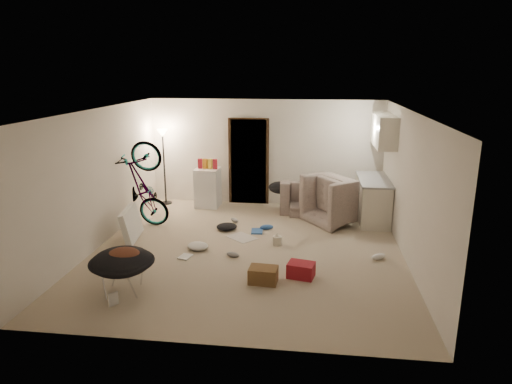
# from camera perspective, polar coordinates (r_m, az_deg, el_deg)

# --- Properties ---
(floor) EXTENTS (5.50, 6.00, 0.02)m
(floor) POSITION_cam_1_polar(r_m,az_deg,el_deg) (8.38, -1.00, -7.24)
(floor) COLOR tan
(floor) RESTS_ON ground
(ceiling) EXTENTS (5.50, 6.00, 0.02)m
(ceiling) POSITION_cam_1_polar(r_m,az_deg,el_deg) (7.77, -1.08, 10.19)
(ceiling) COLOR white
(ceiling) RESTS_ON wall_back
(wall_back) EXTENTS (5.50, 0.02, 2.50)m
(wall_back) POSITION_cam_1_polar(r_m,az_deg,el_deg) (10.91, 1.21, 4.97)
(wall_back) COLOR silver
(wall_back) RESTS_ON floor
(wall_front) EXTENTS (5.50, 0.02, 2.50)m
(wall_front) POSITION_cam_1_polar(r_m,az_deg,el_deg) (5.16, -5.80, -6.95)
(wall_front) COLOR silver
(wall_front) RESTS_ON floor
(wall_left) EXTENTS (0.02, 6.00, 2.50)m
(wall_left) POSITION_cam_1_polar(r_m,az_deg,el_deg) (8.80, -19.13, 1.63)
(wall_left) COLOR silver
(wall_left) RESTS_ON floor
(wall_right) EXTENTS (0.02, 6.00, 2.50)m
(wall_right) POSITION_cam_1_polar(r_m,az_deg,el_deg) (8.08, 18.73, 0.50)
(wall_right) COLOR silver
(wall_right) RESTS_ON floor
(doorway) EXTENTS (0.85, 0.10, 2.04)m
(doorway) POSITION_cam_1_polar(r_m,az_deg,el_deg) (10.96, -0.91, 3.79)
(doorway) COLOR black
(doorway) RESTS_ON floor
(door_trim) EXTENTS (0.97, 0.04, 2.10)m
(door_trim) POSITION_cam_1_polar(r_m,az_deg,el_deg) (10.93, -0.93, 3.76)
(door_trim) COLOR black
(door_trim) RESTS_ON floor
(floor_lamp) EXTENTS (0.28, 0.28, 1.81)m
(floor_lamp) POSITION_cam_1_polar(r_m,az_deg,el_deg) (11.06, -11.51, 5.10)
(floor_lamp) COLOR black
(floor_lamp) RESTS_ON floor
(kitchen_counter) EXTENTS (0.60, 1.50, 0.88)m
(kitchen_counter) POSITION_cam_1_polar(r_m,az_deg,el_deg) (10.14, 14.37, -1.02)
(kitchen_counter) COLOR beige
(kitchen_counter) RESTS_ON floor
(counter_top) EXTENTS (0.64, 1.54, 0.04)m
(counter_top) POSITION_cam_1_polar(r_m,az_deg,el_deg) (10.02, 14.54, 1.51)
(counter_top) COLOR gray
(counter_top) RESTS_ON kitchen_counter
(kitchen_uppers) EXTENTS (0.38, 1.40, 0.65)m
(kitchen_uppers) POSITION_cam_1_polar(r_m,az_deg,el_deg) (9.85, 15.70, 7.42)
(kitchen_uppers) COLOR beige
(kitchen_uppers) RESTS_ON wall_right
(sofa) EXTENTS (1.92, 0.82, 0.55)m
(sofa) POSITION_cam_1_polar(r_m,az_deg,el_deg) (10.53, 8.23, -1.01)
(sofa) COLOR #394039
(sofa) RESTS_ON floor
(armchair) EXTENTS (1.46, 1.49, 0.73)m
(armchair) POSITION_cam_1_polar(r_m,az_deg,el_deg) (9.98, 10.68, -1.49)
(armchair) COLOR #394039
(armchair) RESTS_ON floor
(bicycle) EXTENTS (1.90, 0.91, 1.07)m
(bicycle) POSITION_cam_1_polar(r_m,az_deg,el_deg) (9.65, -13.84, -1.49)
(bicycle) COLOR black
(bicycle) RESTS_ON floor
(book_asset) EXTENTS (0.24, 0.24, 0.02)m
(book_asset) POSITION_cam_1_polar(r_m,az_deg,el_deg) (6.80, -17.90, -13.50)
(book_asset) COLOR maroon
(book_asset) RESTS_ON floor
(mini_fridge) EXTENTS (0.56, 0.56, 0.92)m
(mini_fridge) POSITION_cam_1_polar(r_m,az_deg,el_deg) (10.85, -6.04, 0.55)
(mini_fridge) COLOR white
(mini_fridge) RESTS_ON floor
(snack_box_0) EXTENTS (0.11, 0.08, 0.30)m
(snack_box_0) POSITION_cam_1_polar(r_m,az_deg,el_deg) (10.77, -7.00, 3.36)
(snack_box_0) COLOR maroon
(snack_box_0) RESTS_ON mini_fridge
(snack_box_1) EXTENTS (0.11, 0.09, 0.30)m
(snack_box_1) POSITION_cam_1_polar(r_m,az_deg,el_deg) (10.74, -6.38, 3.35)
(snack_box_1) COLOR orange
(snack_box_1) RESTS_ON mini_fridge
(snack_box_2) EXTENTS (0.11, 0.08, 0.30)m
(snack_box_2) POSITION_cam_1_polar(r_m,az_deg,el_deg) (10.71, -5.75, 3.34)
(snack_box_2) COLOR gold
(snack_box_2) RESTS_ON mini_fridge
(snack_box_3) EXTENTS (0.11, 0.08, 0.30)m
(snack_box_3) POSITION_cam_1_polar(r_m,az_deg,el_deg) (10.69, -5.12, 3.33)
(snack_box_3) COLOR maroon
(snack_box_3) RESTS_ON mini_fridge
(saucer_chair) EXTENTS (0.94, 0.94, 0.67)m
(saucer_chair) POSITION_cam_1_polar(r_m,az_deg,el_deg) (6.99, -16.37, -9.00)
(saucer_chair) COLOR silver
(saucer_chair) RESTS_ON floor
(hoodie) EXTENTS (0.55, 0.49, 0.22)m
(hoodie) POSITION_cam_1_polar(r_m,az_deg,el_deg) (6.87, -16.20, -7.63)
(hoodie) COLOR #5A2D1E
(hoodie) RESTS_ON saucer_chair
(sofa_drape) EXTENTS (0.65, 0.58, 0.28)m
(sofa_drape) POSITION_cam_1_polar(r_m,az_deg,el_deg) (10.48, 3.08, 0.55)
(sofa_drape) COLOR black
(sofa_drape) RESTS_ON sofa
(tv_box) EXTENTS (0.36, 0.95, 0.62)m
(tv_box) POSITION_cam_1_polar(r_m,az_deg,el_deg) (9.09, -15.32, -3.85)
(tv_box) COLOR silver
(tv_box) RESTS_ON floor
(drink_case_a) EXTENTS (0.45, 0.34, 0.25)m
(drink_case_a) POSITION_cam_1_polar(r_m,az_deg,el_deg) (7.11, 0.92, -10.34)
(drink_case_a) COLOR brown
(drink_case_a) RESTS_ON floor
(drink_case_b) EXTENTS (0.46, 0.38, 0.24)m
(drink_case_b) POSITION_cam_1_polar(r_m,az_deg,el_deg) (7.32, 5.65, -9.67)
(drink_case_b) COLOR maroon
(drink_case_b) RESTS_ON floor
(juicer) EXTENTS (0.17, 0.17, 0.25)m
(juicer) POSITION_cam_1_polar(r_m,az_deg,el_deg) (8.55, 2.66, -6.00)
(juicer) COLOR beige
(juicer) RESTS_ON floor
(newspaper) EXTENTS (0.66, 0.65, 0.01)m
(newspaper) POSITION_cam_1_polar(r_m,az_deg,el_deg) (8.93, -1.77, -5.70)
(newspaper) COLOR #BBB3AC
(newspaper) RESTS_ON floor
(book_blue) EXTENTS (0.25, 0.33, 0.03)m
(book_blue) POSITION_cam_1_polar(r_m,az_deg,el_deg) (9.22, 0.12, -4.93)
(book_blue) COLOR #2D58A3
(book_blue) RESTS_ON floor
(book_white) EXTENTS (0.25, 0.29, 0.02)m
(book_white) POSITION_cam_1_polar(r_m,az_deg,el_deg) (8.13, -8.83, -8.00)
(book_white) COLOR silver
(book_white) RESTS_ON floor
(shoe_0) EXTENTS (0.30, 0.19, 0.10)m
(shoe_0) POSITION_cam_1_polar(r_m,az_deg,el_deg) (9.35, 1.34, -4.40)
(shoe_0) COLOR #2D58A3
(shoe_0) RESTS_ON floor
(shoe_1) EXTENTS (0.24, 0.25, 0.09)m
(shoe_1) POSITION_cam_1_polar(r_m,az_deg,el_deg) (9.79, -2.70, -3.54)
(shoe_1) COLOR slate
(shoe_1) RESTS_ON floor
(shoe_2) EXTENTS (0.13, 0.28, 0.10)m
(shoe_2) POSITION_cam_1_polar(r_m,az_deg,el_deg) (7.62, -15.54, -9.69)
(shoe_2) COLOR #2D58A3
(shoe_2) RESTS_ON floor
(shoe_3) EXTENTS (0.27, 0.17, 0.09)m
(shoe_3) POSITION_cam_1_polar(r_m,az_deg,el_deg) (8.04, -2.90, -7.83)
(shoe_3) COLOR slate
(shoe_3) RESTS_ON floor
(shoe_4) EXTENTS (0.31, 0.25, 0.11)m
(shoe_4) POSITION_cam_1_polar(r_m,az_deg,el_deg) (8.21, 15.08, -7.80)
(shoe_4) COLOR white
(shoe_4) RESTS_ON floor
(clothes_lump_b) EXTENTS (0.52, 0.49, 0.13)m
(clothes_lump_b) POSITION_cam_1_polar(r_m,az_deg,el_deg) (9.36, -3.67, -4.34)
(clothes_lump_b) COLOR black
(clothes_lump_b) RESTS_ON floor
(clothes_lump_c) EXTENTS (0.49, 0.45, 0.12)m
(clothes_lump_c) POSITION_cam_1_polar(r_m,az_deg,el_deg) (8.43, -7.28, -6.71)
(clothes_lump_c) COLOR silver
(clothes_lump_c) RESTS_ON floor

